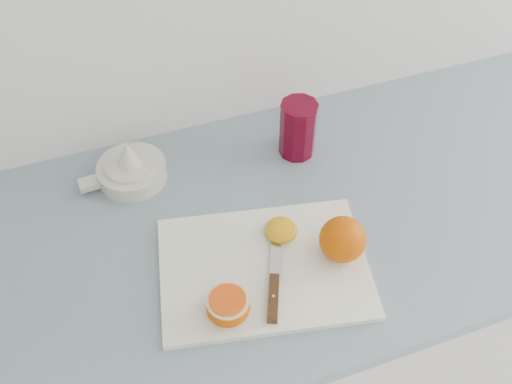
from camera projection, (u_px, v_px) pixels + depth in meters
counter at (242, 340)px, 1.39m from camera, size 2.57×0.64×0.89m
cutting_board at (264, 268)px, 0.99m from camera, size 0.40×0.32×0.01m
whole_orange at (343, 239)px, 0.98m from camera, size 0.08×0.08×0.08m
half_orange at (228, 306)px, 0.91m from camera, size 0.07×0.07×0.04m
squeezed_shell at (281, 230)px, 1.02m from camera, size 0.06×0.06×0.03m
paring_knife at (274, 289)px, 0.95m from camera, size 0.10×0.19×0.01m
citrus_juicer at (131, 169)px, 1.13m from camera, size 0.17×0.14×0.09m
red_tumbler at (298, 131)px, 1.15m from camera, size 0.08×0.08×0.12m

